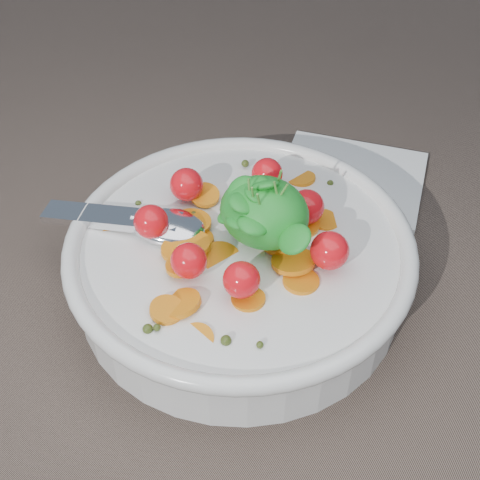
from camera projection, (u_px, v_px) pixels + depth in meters
The scene contains 3 objects.
ground at pixel (256, 284), 0.60m from camera, with size 6.00×6.00×0.00m, color #705D50.
bowl at pixel (240, 260), 0.57m from camera, with size 0.32×0.30×0.13m.
napkin at pixel (351, 178), 0.70m from camera, with size 0.15×0.13×0.01m, color white.
Camera 1 is at (0.20, -0.35, 0.44)m, focal length 50.00 mm.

